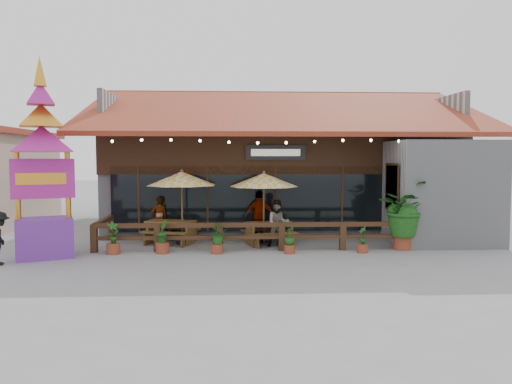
{
  "coord_description": "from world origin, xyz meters",
  "views": [
    {
      "loc": [
        -2.15,
        -16.45,
        3.03
      ],
      "look_at": [
        -1.23,
        1.5,
        1.77
      ],
      "focal_mm": 35.0,
      "sensor_mm": 36.0,
      "label": 1
    }
  ],
  "objects": [
    {
      "name": "umbrella_right",
      "position": [
        -0.99,
        0.84,
        2.23
      ],
      "size": [
        2.66,
        2.66,
        2.55
      ],
      "color": "brown",
      "rests_on": "ground"
    },
    {
      "name": "planter_c",
      "position": [
        -2.59,
        -0.89,
        0.52
      ],
      "size": [
        0.74,
        0.74,
        0.93
      ],
      "color": "brown",
      "rests_on": "ground"
    },
    {
      "name": "thai_sign_tower",
      "position": [
        -7.77,
        -1.21,
        3.42
      ],
      "size": [
        3.09,
        3.09,
        6.47
      ],
      "color": "#682997",
      "rests_on": "ground"
    },
    {
      "name": "planter_a",
      "position": [
        -5.83,
        -0.8,
        0.43
      ],
      "size": [
        0.44,
        0.42,
        1.03
      ],
      "color": "brown",
      "rests_on": "ground"
    },
    {
      "name": "planter_b",
      "position": [
        -4.31,
        -0.75,
        0.47
      ],
      "size": [
        0.42,
        0.42,
        1.04
      ],
      "color": "brown",
      "rests_on": "ground"
    },
    {
      "name": "umbrella_left",
      "position": [
        -3.84,
        0.93,
        2.28
      ],
      "size": [
        3.15,
        3.15,
        2.61
      ],
      "color": "brown",
      "rests_on": "ground"
    },
    {
      "name": "planter_e",
      "position": [
        2.03,
        -0.98,
        0.35
      ],
      "size": [
        0.34,
        0.34,
        0.84
      ],
      "color": "brown",
      "rests_on": "ground"
    },
    {
      "name": "diner_c",
      "position": [
        -1.09,
        1.49,
        0.91
      ],
      "size": [
        1.13,
        0.65,
        1.81
      ],
      "primitive_type": "imported",
      "rotation": [
        0.0,
        0.0,
        2.93
      ],
      "color": "#341E10",
      "rests_on": "ground"
    },
    {
      "name": "ground",
      "position": [
        0.0,
        0.0,
        0.0
      ],
      "size": [
        100.0,
        100.0,
        0.0
      ],
      "primitive_type": "plane",
      "color": "gray",
      "rests_on": "ground"
    },
    {
      "name": "diner_b",
      "position": [
        -0.55,
        0.19,
        0.8
      ],
      "size": [
        0.81,
        0.64,
        1.6
      ],
      "primitive_type": "imported",
      "rotation": [
        0.0,
        0.0,
        0.05
      ],
      "color": "#341E10",
      "rests_on": "ground"
    },
    {
      "name": "picnic_table_left",
      "position": [
        -4.25,
        1.03,
        0.55
      ],
      "size": [
        2.05,
        1.9,
        0.81
      ],
      "color": "brown",
      "rests_on": "ground"
    },
    {
      "name": "picnic_table_right",
      "position": [
        -0.82,
        0.69,
        0.53
      ],
      "size": [
        1.97,
        1.82,
        0.78
      ],
      "color": "brown",
      "rests_on": "ground"
    },
    {
      "name": "restaurant_building",
      "position": [
        0.26,
        6.61,
        2.21
      ],
      "size": [
        15.5,
        14.73,
        6.09
      ],
      "color": "#A5A6AA",
      "rests_on": "ground"
    },
    {
      "name": "patio_railing",
      "position": [
        -2.25,
        -0.27,
        0.61
      ],
      "size": [
        10.0,
        2.6,
        0.92
      ],
      "color": "#412917",
      "rests_on": "ground"
    },
    {
      "name": "diner_a",
      "position": [
        -4.74,
        1.64,
        0.81
      ],
      "size": [
        0.68,
        0.56,
        1.61
      ],
      "primitive_type": "imported",
      "rotation": [
        0.0,
        0.0,
        3.49
      ],
      "color": "#341E10",
      "rests_on": "ground"
    },
    {
      "name": "tropical_plant",
      "position": [
        3.49,
        -0.5,
        1.3
      ],
      "size": [
        2.1,
        2.16,
        2.27
      ],
      "color": "brown",
      "rests_on": "ground"
    },
    {
      "name": "pedestrian",
      "position": [
        -8.66,
        -2.2,
        0.76
      ],
      "size": [
        0.84,
        1.1,
        1.51
      ],
      "primitive_type": "imported",
      "rotation": [
        0.0,
        0.0,
        1.89
      ],
      "color": "black",
      "rests_on": "ground"
    },
    {
      "name": "planter_d",
      "position": [
        -0.3,
        -1.01,
        0.41
      ],
      "size": [
        0.45,
        0.45,
        0.84
      ],
      "color": "brown",
      "rests_on": "ground"
    }
  ]
}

